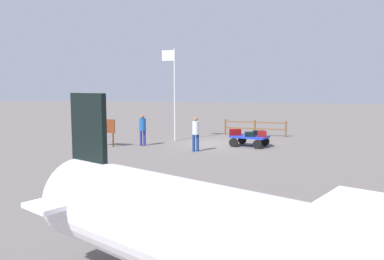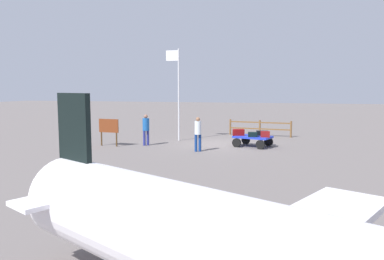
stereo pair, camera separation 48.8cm
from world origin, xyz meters
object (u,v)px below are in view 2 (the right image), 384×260
suitcase_maroon (262,133)px  flagpole (177,88)px  luggage_cart (252,139)px  suitcase_grey (253,134)px  suitcase_tan (238,132)px  worker_lead (198,132)px  worker_trailing (146,127)px  suitcase_olive (265,134)px  signboard (109,128)px

suitcase_maroon → flagpole: 5.75m
luggage_cart → suitcase_grey: 0.44m
suitcase_tan → worker_lead: bearing=53.2°
worker_lead → worker_trailing: size_ratio=1.00×
suitcase_grey → flagpole: 5.50m
suitcase_grey → worker_trailing: bearing=7.1°
suitcase_grey → suitcase_maroon: bearing=-123.8°
suitcase_tan → worker_trailing: bearing=12.5°
flagpole → suitcase_olive: bearing=163.3°
suitcase_maroon → suitcase_olive: suitcase_olive is taller
suitcase_olive → worker_lead: worker_lead is taller
suitcase_olive → luggage_cart: bearing=-25.6°
suitcase_tan → worker_lead: 2.88m
suitcase_grey → worker_trailing: (5.75, 0.72, 0.31)m
suitcase_maroon → suitcase_olive: 0.70m
suitcase_tan → flagpole: bearing=-17.7°
suitcase_olive → worker_lead: bearing=31.3°
suitcase_olive → signboard: 8.43m
luggage_cart → suitcase_maroon: bearing=-146.0°
worker_trailing → flagpole: (-1.11, -2.33, 2.17)m
signboard → worker_trailing: bearing=-159.4°
suitcase_tan → suitcase_grey: (-0.80, 0.38, -0.05)m
suitcase_maroon → suitcase_tan: size_ratio=1.00×
suitcase_maroon → suitcase_grey: (0.46, 0.69, -0.01)m
worker_trailing → signboard: bearing=20.6°
suitcase_maroon → suitcase_olive: bearing=106.6°
suitcase_olive → flagpole: size_ratio=0.09×
worker_lead → signboard: bearing=-5.4°
flagpole → signboard: size_ratio=3.69×
suitcase_maroon → worker_lead: (2.98, 2.60, 0.29)m
suitcase_grey → signboard: signboard is taller
suitcase_grey → flagpole: (4.64, -1.61, 2.48)m
luggage_cart → suitcase_grey: suitcase_grey is taller
suitcase_olive → signboard: size_ratio=0.33×
suitcase_grey → worker_trailing: 5.81m
worker_lead → suitcase_grey: bearing=-142.7°
signboard → suitcase_olive: bearing=-170.1°
suitcase_olive → worker_lead: size_ratio=0.28×
suitcase_olive → flagpole: flagpole is taller
luggage_cart → suitcase_olive: (-0.70, 0.33, 0.30)m
suitcase_tan → flagpole: size_ratio=0.12×
suitcase_grey → signboard: 7.78m
suitcase_olive → suitcase_grey: (0.66, 0.02, -0.03)m
worker_lead → worker_trailing: bearing=-20.3°
suitcase_olive → suitcase_tan: 1.50m
suitcase_tan → worker_trailing: 5.08m
suitcase_maroon → worker_lead: size_ratio=0.39×
worker_trailing → suitcase_maroon: bearing=-167.3°
suitcase_tan → worker_lead: (1.72, 2.30, 0.24)m
worker_lead → suitcase_maroon: bearing=-138.8°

